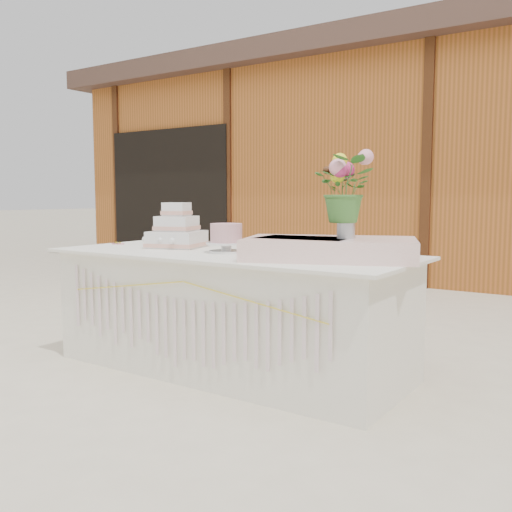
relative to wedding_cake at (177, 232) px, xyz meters
The scene contains 9 objects.
ground 1.02m from the wedding_cake, ahead, with size 80.00×80.00×0.00m, color beige.
barn 5.99m from the wedding_cake, 85.07° to the left, with size 12.60×4.60×3.30m.
cake_table 0.72m from the wedding_cake, ahead, with size 2.40×1.00×0.77m.
wedding_cake is the anchor object (origin of this frame).
pink_cake_stand 0.53m from the wedding_cake, 11.66° to the right, with size 0.26×0.26×0.19m.
satin_runner 1.24m from the wedding_cake, ahead, with size 0.96×0.56×0.12m, color #FFD5CD.
flower_vase 1.33m from the wedding_cake, ahead, with size 0.10×0.10×0.14m, color #B9B8BD.
bouquet 1.37m from the wedding_cake, ahead, with size 0.34×0.29×0.37m, color #3B712D.
loose_flowers 0.55m from the wedding_cake, behind, with size 0.14×0.33×0.02m, color #CE7E8E, non-canonical shape.
Camera 1 is at (2.18, -2.93, 1.13)m, focal length 40.00 mm.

